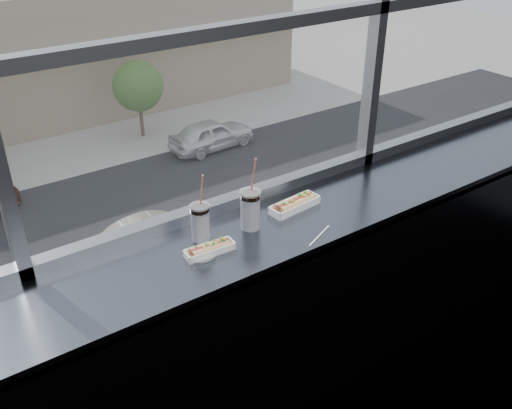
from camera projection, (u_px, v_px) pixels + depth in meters
wall_back_lower at (226, 293)px, 3.22m from camera, size 6.00×0.00×6.00m
counter at (253, 238)px, 2.76m from camera, size 6.00×0.55×0.06m
counter_fascia at (282, 348)px, 2.84m from camera, size 6.00×0.04×1.04m
hotdog_tray_left at (210, 249)px, 2.59m from camera, size 0.24×0.09×0.06m
hotdog_tray_right at (295, 204)px, 2.93m from camera, size 0.30×0.12×0.07m
soda_cup_left at (200, 221)px, 2.65m from camera, size 0.09×0.09×0.35m
soda_cup_right at (250, 208)px, 2.74m from camera, size 0.10×0.10×0.38m
loose_straw at (319, 236)px, 2.72m from camera, size 0.19×0.09×0.01m
wrapper at (204, 257)px, 2.55m from camera, size 0.11×0.08×0.03m
car_near_d at (157, 232)px, 22.97m from camera, size 2.88×6.89×2.30m
car_far_c at (211, 130)px, 32.31m from camera, size 3.23×6.98×2.28m
tree_right at (138, 86)px, 32.98m from camera, size 2.94×2.94×4.59m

